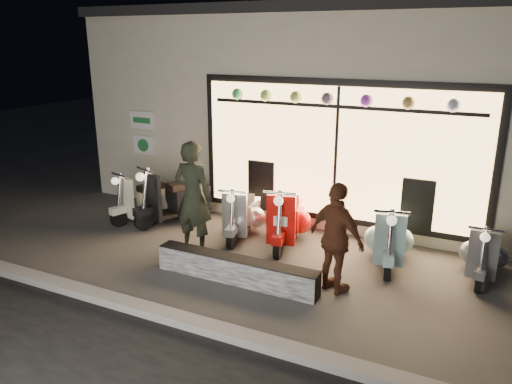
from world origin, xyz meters
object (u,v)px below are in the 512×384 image
scooter_silver (243,214)px  man (193,197)px  scooter_red (287,218)px  graffiti_barrier (236,270)px  woman (337,239)px

scooter_silver → man: size_ratio=0.72×
scooter_red → man: 1.77m
graffiti_barrier → man: 1.61m
graffiti_barrier → man: size_ratio=1.34×
scooter_silver → man: 1.27m
scooter_silver → scooter_red: 0.88m
scooter_silver → scooter_red: size_ratio=0.91×
graffiti_barrier → scooter_red: 1.86m
graffiti_barrier → woman: woman is taller
graffiti_barrier → scooter_silver: 1.98m
woman → scooter_red: bearing=-21.6°
man → woman: 2.65m
graffiti_barrier → man: man is taller
scooter_red → scooter_silver: bearing=171.0°
graffiti_barrier → man: bearing=148.8°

